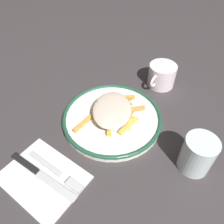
{
  "coord_description": "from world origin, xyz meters",
  "views": [
    {
      "loc": [
        0.35,
        0.29,
        0.5
      ],
      "look_at": [
        0.0,
        0.0,
        0.04
      ],
      "focal_mm": 35.42,
      "sensor_mm": 36.0,
      "label": 1
    }
  ],
  "objects_px": {
    "napkin": "(43,177)",
    "water_glass": "(197,154)",
    "fries_heap": "(113,110)",
    "knife": "(37,172)",
    "fork": "(55,171)",
    "coffee_mug": "(162,75)",
    "plate": "(112,118)"
  },
  "relations": [
    {
      "from": "napkin",
      "to": "knife",
      "type": "relative_size",
      "value": 0.94
    },
    {
      "from": "knife",
      "to": "water_glass",
      "type": "relative_size",
      "value": 2.11
    },
    {
      "from": "fries_heap",
      "to": "knife",
      "type": "bearing_deg",
      "value": -5.39
    },
    {
      "from": "fries_heap",
      "to": "fork",
      "type": "distance_m",
      "value": 0.23
    },
    {
      "from": "plate",
      "to": "fries_heap",
      "type": "xyz_separation_m",
      "value": [
        -0.01,
        -0.0,
        0.03
      ]
    },
    {
      "from": "fork",
      "to": "napkin",
      "type": "bearing_deg",
      "value": -22.81
    },
    {
      "from": "fork",
      "to": "water_glass",
      "type": "relative_size",
      "value": 1.78
    },
    {
      "from": "knife",
      "to": "water_glass",
      "type": "height_order",
      "value": "water_glass"
    },
    {
      "from": "napkin",
      "to": "knife",
      "type": "bearing_deg",
      "value": -83.45
    },
    {
      "from": "plate",
      "to": "water_glass",
      "type": "bearing_deg",
      "value": 93.09
    },
    {
      "from": "plate",
      "to": "fries_heap",
      "type": "relative_size",
      "value": 1.38
    },
    {
      "from": "fries_heap",
      "to": "napkin",
      "type": "relative_size",
      "value": 1.09
    },
    {
      "from": "napkin",
      "to": "fork",
      "type": "distance_m",
      "value": 0.03
    },
    {
      "from": "coffee_mug",
      "to": "fries_heap",
      "type": "bearing_deg",
      "value": -4.77
    },
    {
      "from": "plate",
      "to": "coffee_mug",
      "type": "bearing_deg",
      "value": 175.35
    },
    {
      "from": "napkin",
      "to": "coffee_mug",
      "type": "relative_size",
      "value": 1.66
    },
    {
      "from": "plate",
      "to": "coffee_mug",
      "type": "xyz_separation_m",
      "value": [
        -0.25,
        0.02,
        0.03
      ]
    },
    {
      "from": "napkin",
      "to": "water_glass",
      "type": "bearing_deg",
      "value": 135.6
    },
    {
      "from": "coffee_mug",
      "to": "fork",
      "type": "bearing_deg",
      "value": -1.69
    },
    {
      "from": "napkin",
      "to": "water_glass",
      "type": "height_order",
      "value": "water_glass"
    },
    {
      "from": "plate",
      "to": "fries_heap",
      "type": "bearing_deg",
      "value": -178.59
    },
    {
      "from": "fork",
      "to": "fries_heap",
      "type": "bearing_deg",
      "value": -178.48
    },
    {
      "from": "water_glass",
      "to": "fork",
      "type": "bearing_deg",
      "value": -46.3
    },
    {
      "from": "fork",
      "to": "coffee_mug",
      "type": "xyz_separation_m",
      "value": [
        -0.47,
        0.01,
        0.03
      ]
    },
    {
      "from": "fork",
      "to": "water_glass",
      "type": "bearing_deg",
      "value": 133.7
    },
    {
      "from": "coffee_mug",
      "to": "knife",
      "type": "bearing_deg",
      "value": -5.1
    },
    {
      "from": "fries_heap",
      "to": "coffee_mug",
      "type": "relative_size",
      "value": 1.81
    },
    {
      "from": "napkin",
      "to": "coffee_mug",
      "type": "height_order",
      "value": "coffee_mug"
    },
    {
      "from": "fries_heap",
      "to": "water_glass",
      "type": "relative_size",
      "value": 2.18
    },
    {
      "from": "fork",
      "to": "knife",
      "type": "relative_size",
      "value": 0.84
    },
    {
      "from": "fork",
      "to": "knife",
      "type": "bearing_deg",
      "value": -44.87
    },
    {
      "from": "napkin",
      "to": "coffee_mug",
      "type": "distance_m",
      "value": 0.5
    }
  ]
}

